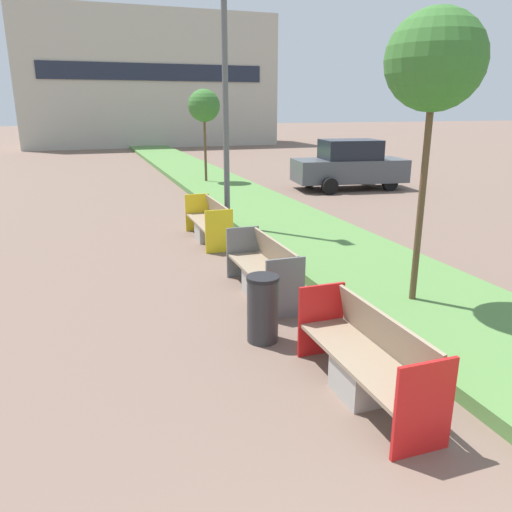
{
  "coord_description": "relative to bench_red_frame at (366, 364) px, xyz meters",
  "views": [
    {
      "loc": [
        -1.79,
        -0.35,
        3.07
      ],
      "look_at": [
        0.9,
        7.38,
        0.6
      ],
      "focal_mm": 35.0,
      "sensor_mm": 36.0,
      "label": 1
    }
  ],
  "objects": [
    {
      "name": "bench_yellow_frame",
      "position": [
        0.0,
        7.03,
        0.0
      ],
      "size": [
        0.65,
        2.17,
        0.94
      ],
      "color": "#ADA8A0",
      "rests_on": "ground"
    },
    {
      "name": "litter_bin",
      "position": [
        -0.61,
        1.63,
        0.1
      ],
      "size": [
        0.44,
        0.44,
        0.92
      ],
      "color": "#2D2D30",
      "rests_on": "ground"
    },
    {
      "name": "parked_car_distant",
      "position": [
        6.93,
        12.74,
        0.54
      ],
      "size": [
        4.4,
        2.33,
        1.86
      ],
      "rotation": [
        0.0,
        0.0,
        -0.14
      ],
      "color": "#474C51",
      "rests_on": "ground"
    },
    {
      "name": "sapling_tree_near",
      "position": [
        1.98,
        1.88,
        3.27
      ],
      "size": [
        1.38,
        1.38,
        4.36
      ],
      "color": "brown",
      "rests_on": "ground"
    },
    {
      "name": "bench_red_frame",
      "position": [
        0.0,
        0.0,
        0.0
      ],
      "size": [
        0.65,
        2.1,
        0.94
      ],
      "color": "#ADA8A0",
      "rests_on": "ground"
    },
    {
      "name": "bench_grey_frame",
      "position": [
        0.0,
        3.26,
        0.0
      ],
      "size": [
        0.65,
        2.11,
        0.94
      ],
      "color": "#ADA8A0",
      "rests_on": "ground"
    },
    {
      "name": "building_backdrop",
      "position": [
        3.06,
        38.7,
        4.6
      ],
      "size": [
        19.4,
        7.36,
        9.94
      ],
      "color": "#B2AD9E",
      "rests_on": "ground"
    },
    {
      "name": "sapling_tree_far",
      "position": [
        1.98,
        15.45,
        2.7
      ],
      "size": [
        1.24,
        1.24,
        3.71
      ],
      "color": "brown",
      "rests_on": "ground"
    },
    {
      "name": "planter_grass_strip",
      "position": [
        2.26,
        8.16,
        -0.28
      ],
      "size": [
        2.8,
        120.0,
        0.18
      ],
      "color": "#568442",
      "rests_on": "ground"
    },
    {
      "name": "street_lamp_post",
      "position": [
        0.61,
        7.59,
        3.43
      ],
      "size": [
        0.24,
        0.44,
        6.83
      ],
      "color": "#56595B",
      "rests_on": "ground"
    }
  ]
}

